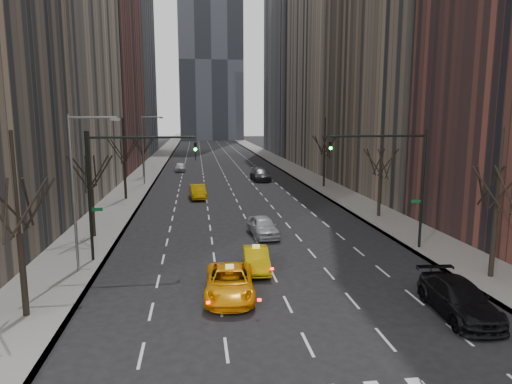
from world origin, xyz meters
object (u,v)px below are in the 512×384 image
object	(u,v)px
taxi_sedan	(256,259)
silver_sedan_ahead	(263,226)
taxi_suv	(230,283)
parked_suv_black	(459,299)

from	to	relation	value
taxi_sedan	silver_sedan_ahead	size ratio (longest dim) A/B	0.91
taxi_suv	taxi_sedan	bearing A→B (deg)	67.79
taxi_suv	taxi_sedan	xyz separation A→B (m)	(1.85, 3.79, -0.06)
parked_suv_black	silver_sedan_ahead	bearing A→B (deg)	118.47
taxi_sedan	silver_sedan_ahead	world-z (taller)	silver_sedan_ahead
parked_suv_black	taxi_suv	bearing A→B (deg)	164.73
silver_sedan_ahead	parked_suv_black	xyz separation A→B (m)	(6.84, -15.02, 0.02)
silver_sedan_ahead	parked_suv_black	size ratio (longest dim) A/B	0.83
taxi_sedan	parked_suv_black	size ratio (longest dim) A/B	0.75
silver_sedan_ahead	taxi_sedan	bearing A→B (deg)	-107.45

